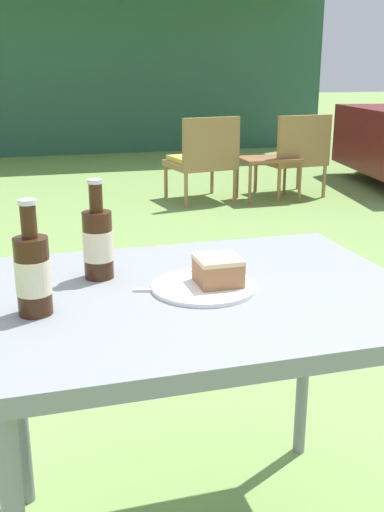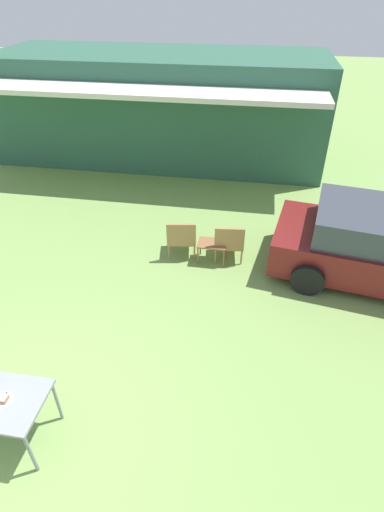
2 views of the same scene
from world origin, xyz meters
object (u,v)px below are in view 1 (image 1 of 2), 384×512
Objects in this scene: wicker_chair_plain at (295,153)px; patio_table at (204,317)px; wicker_chair_cushioned at (203,157)px; cola_bottle_near at (98,242)px; garden_side_table at (269,163)px; cola_bottle_far at (33,273)px; cake_on_plate at (212,278)px.

wicker_chair_plain is 0.85× the size of patio_table.
wicker_chair_cushioned is at bearing 73.19° from patio_table.
cola_bottle_near is at bearing 52.87° from wicker_chair_plain.
patio_table reaches higher than garden_side_table.
cola_bottle_near reaches higher than patio_table.
garden_side_table is 4.84m from cola_bottle_far.
cake_on_plate is at bearing 56.24° from wicker_chair_plain.
cake_on_plate is 1.01× the size of cola_bottle_near.
patio_table is at bearing 64.04° from wicker_chair_cushioned.
cake_on_plate is at bearing 64.29° from wicker_chair_cushioned.
cola_bottle_far reaches higher than garden_side_table.
wicker_chair_cushioned is 4.68m from cola_bottle_far.
cake_on_plate reaches higher than patio_table.
wicker_chair_cushioned is 4.50m from cake_on_plate.
wicker_chair_cushioned is 1.00× the size of wicker_chair_plain.
cola_bottle_near is 1.00× the size of cola_bottle_far.
cola_bottle_far is (-0.38, -0.04, 0.16)m from patio_table.
wicker_chair_cushioned is at bearing 169.62° from garden_side_table.
patio_table is (-2.26, -4.27, 0.25)m from wicker_chair_plain.
cola_bottle_far is at bearing -129.36° from cola_bottle_near.
patio_table is at bearing 56.03° from wicker_chair_plain.
garden_side_table is at bearing 61.28° from cola_bottle_far.
cola_bottle_far reaches higher than patio_table.
wicker_chair_plain is at bearing 62.12° from patio_table.
cake_on_plate is (-2.24, -4.27, 0.34)m from wicker_chair_plain.
cake_on_plate reaches higher than wicker_chair_cushioned.
patio_table is at bearing 6.72° from cola_bottle_far.
wicker_chair_plain reaches higher than garden_side_table.
wicker_chair_plain is 1.45× the size of garden_side_table.
patio_table is 4.01× the size of cola_bottle_near.
wicker_chair_cushioned is 0.65m from garden_side_table.
wicker_chair_cushioned is 4.50m from patio_table.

